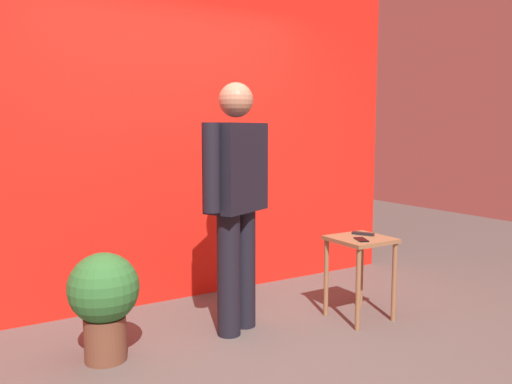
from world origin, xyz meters
TOP-DOWN VIEW (x-y plane):
  - ground_plane at (0.00, 0.00)m, footprint 12.00×12.00m
  - back_wall_red at (0.00, 1.50)m, footprint 4.53×0.12m
  - standing_person at (0.10, 0.56)m, footprint 0.67×0.42m
  - side_table at (1.02, 0.28)m, footprint 0.42×0.42m
  - cell_phone at (0.95, 0.20)m, footprint 0.12×0.16m
  - tv_remote at (1.10, 0.34)m, footprint 0.12×0.17m
  - potted_plant at (-0.85, 0.55)m, footprint 0.44×0.44m

SIDE VIEW (x-z plane):
  - ground_plane at x=0.00m, z-range 0.00..0.00m
  - potted_plant at x=-0.85m, z-range 0.06..0.75m
  - side_table at x=1.02m, z-range 0.18..0.82m
  - cell_phone at x=0.95m, z-range 0.63..0.64m
  - tv_remote at x=1.10m, z-range 0.63..0.65m
  - standing_person at x=0.10m, z-range 0.11..1.87m
  - back_wall_red at x=0.00m, z-range 0.00..3.23m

